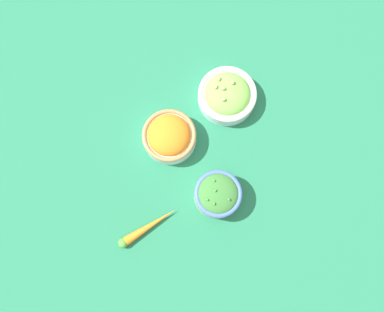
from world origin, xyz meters
name	(u,v)px	position (x,y,z in m)	size (l,w,h in m)	color
ground_plane	(192,158)	(0.00, 0.00, 0.00)	(3.00, 3.00, 0.00)	#23704C
bowl_broccoli	(218,194)	(0.03, 0.11, 0.04)	(0.12, 0.12, 0.08)	beige
bowl_carrots	(168,137)	(0.00, -0.08, 0.03)	(0.14, 0.14, 0.07)	silver
bowl_lettuce	(227,95)	(-0.18, -0.04, 0.03)	(0.15, 0.15, 0.07)	silver
loose_carrot	(146,228)	(0.21, 0.03, 0.01)	(0.16, 0.07, 0.03)	orange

